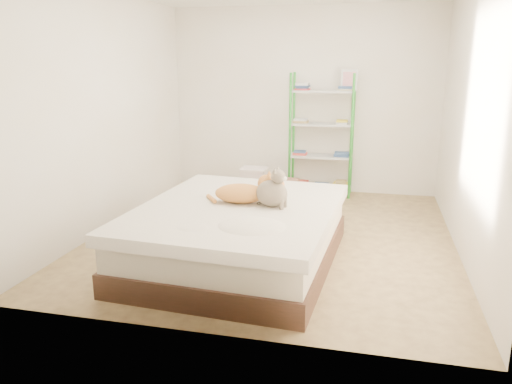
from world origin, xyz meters
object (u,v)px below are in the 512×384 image
(cardboard_box, at_px, (277,192))
(bed, at_px, (238,234))
(white_bin, at_px, (254,182))
(shelf_unit, at_px, (322,139))
(orange_cat, at_px, (241,191))
(grey_cat, at_px, (272,188))

(cardboard_box, bearing_deg, bed, -79.69)
(bed, distance_m, white_bin, 2.39)
(shelf_unit, relative_size, cardboard_box, 3.12)
(orange_cat, xyz_separation_m, grey_cat, (0.31, -0.06, 0.06))
(shelf_unit, xyz_separation_m, white_bin, (-0.90, -0.34, -0.59))
(grey_cat, xyz_separation_m, shelf_unit, (0.17, 2.65, 0.06))
(grey_cat, xyz_separation_m, cardboard_box, (-0.32, 1.92, -0.56))
(cardboard_box, bearing_deg, shelf_unit, 65.44)
(bed, distance_m, orange_cat, 0.41)
(shelf_unit, bearing_deg, white_bin, -159.42)
(bed, relative_size, grey_cat, 6.36)
(bed, height_order, shelf_unit, shelf_unit)
(orange_cat, distance_m, shelf_unit, 2.63)
(grey_cat, xyz_separation_m, white_bin, (-0.72, 2.31, -0.53))
(cardboard_box, relative_size, white_bin, 1.37)
(grey_cat, relative_size, white_bin, 0.89)
(white_bin, bearing_deg, cardboard_box, -44.17)
(bed, height_order, white_bin, bed)
(cardboard_box, bearing_deg, grey_cat, -70.57)
(orange_cat, distance_m, white_bin, 2.33)
(orange_cat, height_order, grey_cat, grey_cat)
(bed, bearing_deg, white_bin, 103.58)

